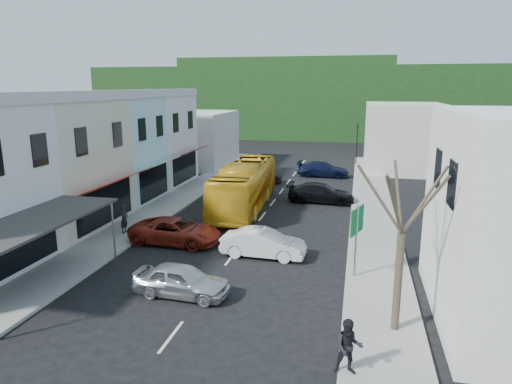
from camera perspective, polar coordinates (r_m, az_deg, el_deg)
name	(u,v)px	position (r m, az deg, el deg)	size (l,w,h in m)	color
ground	(231,258)	(24.40, -3.13, -8.19)	(120.00, 120.00, 0.00)	black
sidewalk_left	(173,202)	(35.80, -10.36, -1.29)	(3.00, 52.00, 0.15)	gray
sidewalk_right	(373,214)	(33.07, 14.37, -2.70)	(3.00, 52.00, 0.15)	gray
shopfront_row	(72,160)	(33.12, -22.05, 3.73)	(8.25, 30.00, 8.00)	silver
distant_block_left	(194,139)	(52.49, -7.81, 6.61)	(8.00, 10.00, 6.00)	#B7B2A8
distant_block_right	(403,136)	(52.34, 17.93, 6.63)	(8.00, 12.00, 7.00)	#B7B2A8
hillside	(318,97)	(87.31, 7.78, 11.63)	(80.00, 26.00, 14.00)	black
bus	(245,188)	(33.55, -1.42, 0.54)	(2.50, 11.60, 3.10)	gold
car_silver	(181,281)	(20.23, -9.31, -10.87)	(1.80, 4.40, 1.40)	silver
car_white	(263,244)	(24.28, 0.92, -6.52)	(1.80, 4.40, 1.40)	silver
car_red	(176,232)	(26.68, -10.00, -4.89)	(1.90, 4.60, 1.40)	maroon
car_black_near	(321,194)	(35.74, 8.12, -0.20)	(1.84, 4.50, 1.40)	black
car_black_far	(260,176)	(42.50, 0.50, 2.07)	(1.80, 4.40, 1.40)	black
car_navy_far	(323,170)	(45.97, 8.38, 2.78)	(1.84, 4.50, 1.40)	black
pedestrian_left	(124,219)	(28.79, -16.15, -3.25)	(0.60, 0.40, 1.70)	black
pedestrian_right	(349,349)	(15.07, 11.50, -18.63)	(0.70, 0.44, 1.70)	black
direction_sign	(356,243)	(21.74, 12.39, -6.21)	(0.70, 1.57, 3.56)	#065424
street_tree	(402,233)	(16.83, 17.75, -4.96)	(2.87, 2.87, 7.65)	#32291F
traffic_signal	(357,144)	(53.15, 12.49, 5.87)	(0.56, 1.00, 4.83)	black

